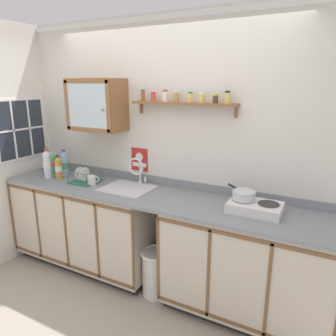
{
  "coord_description": "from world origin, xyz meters",
  "views": [
    {
      "loc": [
        1.47,
        -2.11,
        1.98
      ],
      "look_at": [
        0.12,
        0.43,
        1.2
      ],
      "focal_mm": 33.69,
      "sensor_mm": 36.0,
      "label": 1
    }
  ],
  "objects_px": {
    "mug": "(92,180)",
    "saucepan": "(244,195)",
    "bottle_water_blue_1": "(65,164)",
    "trash_bin": "(156,272)",
    "sink": "(129,191)",
    "bottle_soda_green_3": "(54,163)",
    "wall_cabinet": "(97,105)",
    "hot_plate_stove": "(255,207)",
    "bottle_juice_amber_0": "(59,168)",
    "bottle_water_clear_2": "(47,164)",
    "warning_sign": "(140,160)",
    "dish_rack": "(85,179)"
  },
  "relations": [
    {
      "from": "saucepan",
      "to": "bottle_water_clear_2",
      "type": "relative_size",
      "value": 0.85
    },
    {
      "from": "dish_rack",
      "to": "sink",
      "type": "bearing_deg",
      "value": 4.97
    },
    {
      "from": "bottle_water_clear_2",
      "to": "mug",
      "type": "distance_m",
      "value": 0.62
    },
    {
      "from": "sink",
      "to": "trash_bin",
      "type": "height_order",
      "value": "sink"
    },
    {
      "from": "wall_cabinet",
      "to": "bottle_juice_amber_0",
      "type": "bearing_deg",
      "value": -153.06
    },
    {
      "from": "bottle_water_blue_1",
      "to": "warning_sign",
      "type": "height_order",
      "value": "warning_sign"
    },
    {
      "from": "bottle_soda_green_3",
      "to": "bottle_water_clear_2",
      "type": "bearing_deg",
      "value": -63.16
    },
    {
      "from": "sink",
      "to": "wall_cabinet",
      "type": "xyz_separation_m",
      "value": [
        -0.45,
        0.12,
        0.83
      ]
    },
    {
      "from": "bottle_water_blue_1",
      "to": "trash_bin",
      "type": "xyz_separation_m",
      "value": [
        1.3,
        -0.2,
        -0.87
      ]
    },
    {
      "from": "warning_sign",
      "to": "trash_bin",
      "type": "distance_m",
      "value": 1.15
    },
    {
      "from": "bottle_juice_amber_0",
      "to": "bottle_water_blue_1",
      "type": "xyz_separation_m",
      "value": [
        -0.03,
        0.12,
        0.01
      ]
    },
    {
      "from": "hot_plate_stove",
      "to": "bottle_water_blue_1",
      "type": "xyz_separation_m",
      "value": [
        -2.15,
        0.05,
        0.1
      ]
    },
    {
      "from": "trash_bin",
      "to": "bottle_water_clear_2",
      "type": "bearing_deg",
      "value": 177.56
    },
    {
      "from": "sink",
      "to": "trash_bin",
      "type": "xyz_separation_m",
      "value": [
        0.41,
        -0.17,
        -0.7
      ]
    },
    {
      "from": "mug",
      "to": "bottle_soda_green_3",
      "type": "bearing_deg",
      "value": 168.64
    },
    {
      "from": "bottle_juice_amber_0",
      "to": "bottle_water_clear_2",
      "type": "distance_m",
      "value": 0.15
    },
    {
      "from": "hot_plate_stove",
      "to": "trash_bin",
      "type": "height_order",
      "value": "hot_plate_stove"
    },
    {
      "from": "mug",
      "to": "bottle_water_blue_1",
      "type": "bearing_deg",
      "value": 166.46
    },
    {
      "from": "wall_cabinet",
      "to": "mug",
      "type": "bearing_deg",
      "value": -75.98
    },
    {
      "from": "dish_rack",
      "to": "hot_plate_stove",
      "type": "bearing_deg",
      "value": 0.98
    },
    {
      "from": "wall_cabinet",
      "to": "trash_bin",
      "type": "distance_m",
      "value": 1.78
    },
    {
      "from": "bottle_water_clear_2",
      "to": "warning_sign",
      "type": "bearing_deg",
      "value": 21.28
    },
    {
      "from": "mug",
      "to": "saucepan",
      "type": "bearing_deg",
      "value": 3.36
    },
    {
      "from": "hot_plate_stove",
      "to": "dish_rack",
      "type": "relative_size",
      "value": 1.51
    },
    {
      "from": "warning_sign",
      "to": "bottle_water_blue_1",
      "type": "bearing_deg",
      "value": -164.63
    },
    {
      "from": "sink",
      "to": "dish_rack",
      "type": "relative_size",
      "value": 1.73
    },
    {
      "from": "bottle_water_clear_2",
      "to": "saucepan",
      "type": "bearing_deg",
      "value": 3.07
    },
    {
      "from": "saucepan",
      "to": "bottle_juice_amber_0",
      "type": "relative_size",
      "value": 1.05
    },
    {
      "from": "wall_cabinet",
      "to": "warning_sign",
      "type": "height_order",
      "value": "wall_cabinet"
    },
    {
      "from": "mug",
      "to": "warning_sign",
      "type": "xyz_separation_m",
      "value": [
        0.36,
        0.35,
        0.18
      ]
    },
    {
      "from": "sink",
      "to": "mug",
      "type": "relative_size",
      "value": 4.84
    },
    {
      "from": "saucepan",
      "to": "mug",
      "type": "bearing_deg",
      "value": -176.64
    },
    {
      "from": "sink",
      "to": "warning_sign",
      "type": "xyz_separation_m",
      "value": [
        -0.04,
        0.27,
        0.26
      ]
    },
    {
      "from": "bottle_water_blue_1",
      "to": "bottle_water_clear_2",
      "type": "bearing_deg",
      "value": -129.26
    },
    {
      "from": "hot_plate_stove",
      "to": "warning_sign",
      "type": "xyz_separation_m",
      "value": [
        -1.29,
        0.29,
        0.19
      ]
    },
    {
      "from": "hot_plate_stove",
      "to": "saucepan",
      "type": "bearing_deg",
      "value": 167.41
    },
    {
      "from": "wall_cabinet",
      "to": "trash_bin",
      "type": "relative_size",
      "value": 1.31
    },
    {
      "from": "bottle_soda_green_3",
      "to": "warning_sign",
      "type": "height_order",
      "value": "warning_sign"
    },
    {
      "from": "bottle_water_blue_1",
      "to": "warning_sign",
      "type": "xyz_separation_m",
      "value": [
        0.85,
        0.23,
        0.1
      ]
    },
    {
      "from": "sink",
      "to": "trash_bin",
      "type": "bearing_deg",
      "value": -22.5
    },
    {
      "from": "bottle_water_blue_1",
      "to": "bottle_water_clear_2",
      "type": "distance_m",
      "value": 0.19
    },
    {
      "from": "bottle_juice_amber_0",
      "to": "bottle_water_blue_1",
      "type": "relative_size",
      "value": 0.88
    },
    {
      "from": "sink",
      "to": "bottle_soda_green_3",
      "type": "relative_size",
      "value": 1.89
    },
    {
      "from": "wall_cabinet",
      "to": "bottle_soda_green_3",
      "type": "bearing_deg",
      "value": -174.19
    },
    {
      "from": "sink",
      "to": "warning_sign",
      "type": "relative_size",
      "value": 1.99
    },
    {
      "from": "wall_cabinet",
      "to": "trash_bin",
      "type": "bearing_deg",
      "value": -18.67
    },
    {
      "from": "hot_plate_stove",
      "to": "bottle_water_clear_2",
      "type": "relative_size",
      "value": 1.28
    },
    {
      "from": "bottle_water_blue_1",
      "to": "mug",
      "type": "xyz_separation_m",
      "value": [
        0.49,
        -0.12,
        -0.09
      ]
    },
    {
      "from": "bottle_water_blue_1",
      "to": "wall_cabinet",
      "type": "distance_m",
      "value": 0.8
    },
    {
      "from": "sink",
      "to": "bottle_water_clear_2",
      "type": "relative_size",
      "value": 1.47
    }
  ]
}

